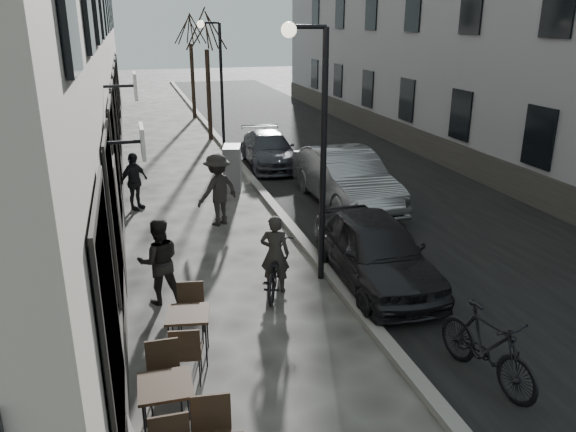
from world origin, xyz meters
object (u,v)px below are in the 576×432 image
streetlamp_far (217,73)px  car_far (269,150)px  utility_cabinet (232,168)px  car_near (375,250)px  streetlamp_near (315,129)px  bistro_set_b (167,405)px  sign_board (120,427)px  tree_near (206,31)px  pedestrian_far (134,181)px  bistro_set_c (189,331)px  bicycle (275,268)px  car_mid (346,178)px  moped (487,346)px  pedestrian_near (159,261)px  tree_far (190,29)px  pedestrian_mid (218,190)px

streetlamp_far → car_far: streetlamp_far is taller
utility_cabinet → car_near: utility_cabinet is taller
streetlamp_near → bistro_set_b: streetlamp_near is taller
sign_board → utility_cabinet: size_ratio=0.81×
tree_near → pedestrian_far: size_ratio=3.48×
bistro_set_c → pedestrian_far: size_ratio=1.02×
pedestrian_far → bicycle: bearing=-109.6°
bistro_set_c → sign_board: bearing=-108.6°
pedestrian_far → car_mid: pedestrian_far is taller
bistro_set_b → bistro_set_c: bistro_set_b is taller
tree_near → car_mid: 11.42m
bistro_set_b → sign_board: size_ratio=1.45×
utility_cabinet → moped: size_ratio=0.73×
pedestrian_near → car_far: pedestrian_near is taller
bistro_set_b → pedestrian_near: (0.17, 3.84, 0.33)m
pedestrian_far → car_mid: size_ratio=0.34×
sign_board → streetlamp_near: bearing=54.5°
sign_board → pedestrian_far: (0.42, 9.89, 0.36)m
bistro_set_b → bistro_set_c: 1.82m
sign_board → car_far: car_far is taller
streetlamp_near → car_far: size_ratio=1.22×
moped → sign_board: bearing=172.0°
pedestrian_near → car_near: bearing=173.7°
streetlamp_near → tree_near: tree_near is taller
tree_far → pedestrian_near: 21.71m
pedestrian_near → bistro_set_b: bearing=85.5°
streetlamp_far → car_near: size_ratio=1.23×
pedestrian_near → car_near: 4.29m
car_mid → car_far: bearing=100.0°
pedestrian_near → pedestrian_far: 5.87m
tree_far → sign_board: bearing=-98.8°
streetlamp_far → utility_cabinet: streetlamp_far is taller
utility_cabinet → moped: bearing=-66.8°
streetlamp_far → tree_far: tree_far is taller
bicycle → car_mid: car_mid is taller
pedestrian_far → tree_far: bearing=34.6°
bicycle → car_near: size_ratio=0.45×
tree_far → moped: (1.30, -25.00, -4.08)m
tree_near → moped: size_ratio=2.94×
moped → bicycle: bearing=111.5°
bistro_set_c → car_mid: car_mid is taller
car_near → tree_far: bearing=94.8°
pedestrian_near → streetlamp_near: bearing=-179.5°
bistro_set_b → car_mid: bearing=57.1°
pedestrian_near → car_near: pedestrian_near is taller
tree_far → moped: bearing=-87.0°
bistro_set_b → pedestrian_mid: bearing=77.3°
streetlamp_far → bicycle: streetlamp_far is taller
bicycle → pedestrian_near: (-2.21, 0.15, 0.35)m
pedestrian_far → streetlamp_far: bearing=18.9°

